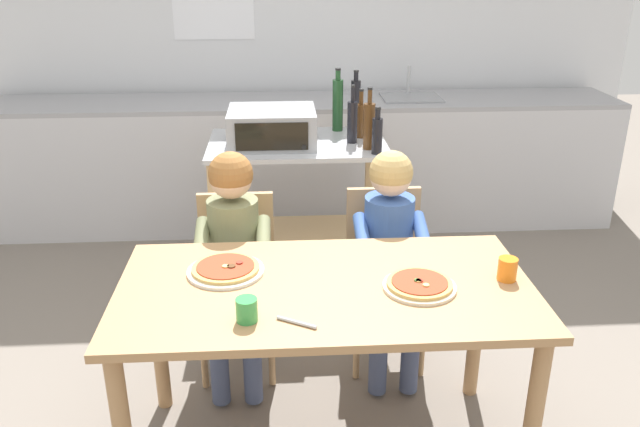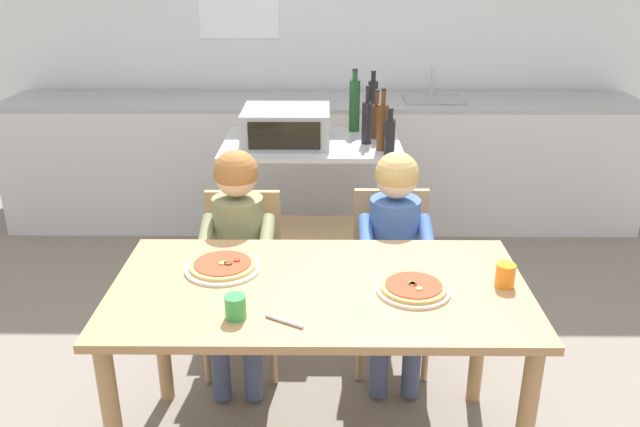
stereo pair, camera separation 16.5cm
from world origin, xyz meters
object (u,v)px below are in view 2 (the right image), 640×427
at_px(bottle_clear_vinegar, 376,120).
at_px(kitchen_island_cart, 312,191).
at_px(drinking_cup_orange, 505,275).
at_px(serving_spoon, 284,321).
at_px(toaster_oven, 286,126).
at_px(drinking_cup_green, 236,307).
at_px(dining_chair_right, 391,266).
at_px(dining_chair_left, 243,268).
at_px(child_in_olive_shirt, 238,241).
at_px(bottle_brown_beer, 383,126).
at_px(bottle_dark_olive_oil, 373,104).
at_px(bottle_squat_spirits, 390,136).
at_px(pizza_plate_cream, 414,288).
at_px(dining_table, 319,310).
at_px(bottle_tall_green_wine, 354,104).
at_px(pizza_plate_white, 223,266).
at_px(bottle_slim_sauce, 367,122).
at_px(child_in_blue_striped_shirt, 395,241).

bearing_deg(bottle_clear_vinegar, kitchen_island_cart, -168.40).
xyz_separation_m(drinking_cup_orange, serving_spoon, (-0.76, -0.25, -0.04)).
height_order(toaster_oven, drinking_cup_green, toaster_oven).
bearing_deg(drinking_cup_green, dining_chair_right, 56.16).
bearing_deg(serving_spoon, kitchen_island_cart, 88.06).
bearing_deg(dining_chair_left, child_in_olive_shirt, -90.00).
distance_m(bottle_brown_beer, drinking_cup_green, 1.58).
distance_m(bottle_dark_olive_oil, bottle_squat_spirits, 0.50).
bearing_deg(bottle_clear_vinegar, drinking_cup_orange, -76.57).
height_order(child_in_olive_shirt, serving_spoon, child_in_olive_shirt).
bearing_deg(pizza_plate_cream, dining_table, 172.26).
bearing_deg(bottle_tall_green_wine, bottle_squat_spirits, -71.40).
bearing_deg(dining_chair_right, drinking_cup_orange, -63.93).
distance_m(pizza_plate_cream, drinking_cup_green, 0.62).
bearing_deg(pizza_plate_cream, toaster_oven, 110.00).
bearing_deg(pizza_plate_white, dining_chair_left, 90.02).
xyz_separation_m(bottle_slim_sauce, pizza_plate_cream, (0.08, -1.41, -0.23)).
bearing_deg(serving_spoon, child_in_olive_shirt, 107.92).
distance_m(bottle_dark_olive_oil, child_in_olive_shirt, 1.35).
bearing_deg(serving_spoon, bottle_tall_green_wine, 81.03).
relative_size(bottle_dark_olive_oil, bottle_tall_green_wine, 0.96).
bearing_deg(child_in_olive_shirt, bottle_clear_vinegar, 55.19).
xyz_separation_m(bottle_brown_beer, pizza_plate_white, (-0.67, -1.12, -0.24)).
distance_m(bottle_tall_green_wine, pizza_plate_cream, 1.69).
bearing_deg(dining_chair_right, bottle_slim_sauce, 96.84).
bearing_deg(kitchen_island_cart, dining_chair_right, -62.49).
distance_m(bottle_squat_spirits, child_in_olive_shirt, 0.99).
bearing_deg(pizza_plate_cream, dining_chair_left, 135.06).
height_order(bottle_brown_beer, bottle_squat_spirits, bottle_brown_beer).
distance_m(bottle_dark_olive_oil, pizza_plate_cream, 1.71).
relative_size(pizza_plate_white, serving_spoon, 2.01).
relative_size(toaster_oven, pizza_plate_white, 1.64).
distance_m(bottle_brown_beer, pizza_plate_cream, 1.31).
bearing_deg(drinking_cup_orange, dining_chair_left, 147.68).
bearing_deg(child_in_olive_shirt, dining_chair_left, 90.00).
relative_size(bottle_squat_spirits, serving_spoon, 1.73).
xyz_separation_m(bottle_dark_olive_oil, bottle_squat_spirits, (0.05, -0.50, -0.05)).
distance_m(kitchen_island_cart, child_in_olive_shirt, 0.93).
height_order(bottle_clear_vinegar, serving_spoon, bottle_clear_vinegar).
bearing_deg(bottle_squat_spirits, toaster_oven, 157.74).
bearing_deg(kitchen_island_cart, child_in_blue_striped_shirt, -65.93).
height_order(bottle_brown_beer, drinking_cup_orange, bottle_brown_beer).
xyz_separation_m(bottle_brown_beer, bottle_clear_vinegar, (-0.01, 0.23, -0.02)).
bearing_deg(drinking_cup_green, bottle_clear_vinegar, 71.40).
relative_size(kitchen_island_cart, bottle_brown_beer, 2.97).
bearing_deg(kitchen_island_cart, serving_spoon, -91.94).
bearing_deg(pizza_plate_cream, drinking_cup_orange, 7.79).
xyz_separation_m(bottle_squat_spirits, drinking_cup_green, (-0.61, -1.37, -0.19)).
relative_size(drinking_cup_green, drinking_cup_orange, 0.94).
distance_m(child_in_blue_striped_shirt, serving_spoon, 0.91).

